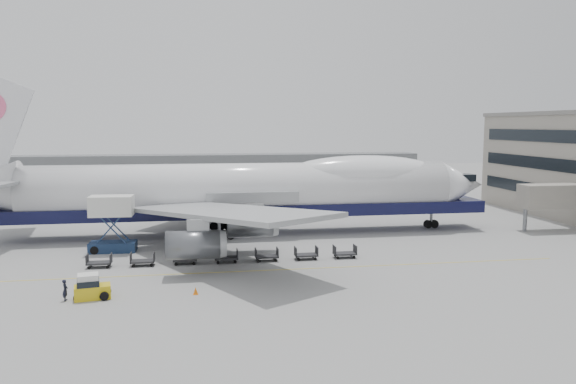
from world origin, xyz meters
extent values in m
plane|color=gray|center=(0.00, 0.00, 0.00)|extent=(260.00, 260.00, 0.00)
cube|color=gold|center=(0.00, -6.00, 0.01)|extent=(60.00, 0.15, 0.01)
cube|color=gray|center=(40.00, 8.00, 4.50)|extent=(9.00, 3.00, 3.00)
cylinder|color=slate|center=(36.00, 8.00, 1.50)|extent=(0.50, 0.50, 3.00)
cube|color=slate|center=(-10.00, 70.00, 3.50)|extent=(110.00, 8.00, 7.00)
cylinder|color=white|center=(0.00, 12.00, 5.70)|extent=(52.00, 6.40, 6.40)
cube|color=#0E0F33|center=(1.00, 12.00, 3.14)|extent=(60.00, 5.76, 1.50)
cone|color=white|center=(29.00, 12.00, 5.70)|extent=(6.00, 6.40, 6.40)
ellipsoid|color=white|center=(15.60, 12.00, 7.46)|extent=(20.67, 5.78, 4.56)
cube|color=#9EA0A3|center=(-3.00, -2.28, 5.10)|extent=(20.35, 26.74, 2.26)
cube|color=#9EA0A3|center=(-3.00, 26.28, 5.10)|extent=(20.35, 26.74, 2.26)
cylinder|color=#595B60|center=(-6.00, 31.00, 2.90)|extent=(4.80, 2.60, 2.60)
cylinder|color=#595B60|center=(0.00, 22.00, 2.90)|extent=(4.80, 2.60, 2.60)
cylinder|color=#595B60|center=(0.00, 2.00, 2.90)|extent=(4.80, 2.60, 2.60)
cylinder|color=#595B60|center=(-6.00, -7.00, 2.90)|extent=(4.80, 2.60, 2.60)
cylinder|color=slate|center=(25.00, 12.00, 1.25)|extent=(0.36, 0.36, 2.50)
cylinder|color=black|center=(25.00, 12.00, 0.55)|extent=(1.10, 0.45, 1.10)
cylinder|color=slate|center=(-3.00, 9.00, 1.25)|extent=(0.36, 0.36, 2.50)
cylinder|color=black|center=(-3.00, 9.00, 0.55)|extent=(1.10, 0.45, 1.10)
cylinder|color=slate|center=(-3.00, 15.00, 1.25)|extent=(0.36, 0.36, 2.50)
cylinder|color=black|center=(-3.00, 15.00, 0.55)|extent=(1.10, 0.45, 1.10)
cube|color=#192C4C|center=(-14.61, 4.50, 0.54)|extent=(4.96, 2.51, 1.07)
cube|color=silver|center=(-14.61, 4.50, 5.00)|extent=(4.58, 2.69, 2.15)
cube|color=#192C4C|center=(-14.61, 3.43, 2.80)|extent=(3.49, 0.24, 3.86)
cube|color=#192C4C|center=(-14.61, 5.57, 2.80)|extent=(3.49, 0.24, 3.86)
cube|color=slate|center=(-14.61, 6.06, 5.00)|extent=(2.38, 1.25, 0.15)
cylinder|color=black|center=(-16.37, 3.52, 0.44)|extent=(0.88, 0.34, 0.88)
cylinder|color=black|center=(-16.37, 5.48, 0.44)|extent=(0.88, 0.34, 0.88)
cylinder|color=black|center=(-12.85, 3.52, 0.44)|extent=(0.88, 0.34, 0.88)
cylinder|color=black|center=(-12.85, 5.48, 0.44)|extent=(0.88, 0.34, 0.88)
cube|color=gold|center=(-13.82, -12.31, 0.54)|extent=(2.94, 1.91, 1.07)
cube|color=silver|center=(-14.11, -12.36, 1.51)|extent=(1.77, 1.61, 0.97)
cube|color=black|center=(-14.11, -12.36, 1.31)|extent=(1.88, 1.72, 0.49)
cylinder|color=black|center=(-14.80, -12.95, 0.34)|extent=(0.68, 0.29, 0.68)
cylinder|color=black|center=(-14.80, -11.68, 0.34)|extent=(0.68, 0.29, 0.68)
cylinder|color=black|center=(-12.85, -12.95, 0.34)|extent=(0.68, 0.29, 0.68)
cylinder|color=black|center=(-12.85, -11.68, 0.34)|extent=(0.68, 0.29, 0.68)
imported|color=black|center=(-15.82, -12.51, 0.84)|extent=(0.40, 0.61, 1.68)
cone|color=orange|center=(-5.81, -12.51, 0.30)|extent=(0.39, 0.39, 0.61)
cube|color=orange|center=(-5.81, -12.51, 0.02)|extent=(0.41, 0.41, 0.03)
cube|color=#2D2D30|center=(-14.94, -2.31, 0.45)|extent=(2.30, 1.35, 0.18)
cube|color=#2D2D30|center=(-16.04, -2.31, 0.85)|extent=(0.08, 1.35, 0.90)
cube|color=#2D2D30|center=(-13.84, -2.31, 0.85)|extent=(0.08, 1.35, 0.90)
cylinder|color=black|center=(-15.79, -2.86, 0.15)|extent=(0.30, 0.12, 0.30)
cylinder|color=black|center=(-15.79, -1.76, 0.15)|extent=(0.30, 0.12, 0.30)
cylinder|color=black|center=(-14.09, -2.86, 0.15)|extent=(0.30, 0.12, 0.30)
cylinder|color=black|center=(-14.09, -1.76, 0.15)|extent=(0.30, 0.12, 0.30)
cube|color=#2D2D30|center=(-10.89, -2.31, 0.45)|extent=(2.30, 1.35, 0.18)
cube|color=#2D2D30|center=(-11.99, -2.31, 0.85)|extent=(0.08, 1.35, 0.90)
cube|color=#2D2D30|center=(-9.79, -2.31, 0.85)|extent=(0.08, 1.35, 0.90)
cylinder|color=black|center=(-11.74, -2.86, 0.15)|extent=(0.30, 0.12, 0.30)
cylinder|color=black|center=(-11.74, -1.76, 0.15)|extent=(0.30, 0.12, 0.30)
cylinder|color=black|center=(-10.04, -2.86, 0.15)|extent=(0.30, 0.12, 0.30)
cylinder|color=black|center=(-10.04, -1.76, 0.15)|extent=(0.30, 0.12, 0.30)
cube|color=#2D2D30|center=(-6.84, -2.31, 0.45)|extent=(2.30, 1.35, 0.18)
cube|color=#2D2D30|center=(-7.94, -2.31, 0.85)|extent=(0.08, 1.35, 0.90)
cube|color=#2D2D30|center=(-5.74, -2.31, 0.85)|extent=(0.08, 1.35, 0.90)
cylinder|color=black|center=(-7.69, -2.86, 0.15)|extent=(0.30, 0.12, 0.30)
cylinder|color=black|center=(-7.69, -1.76, 0.15)|extent=(0.30, 0.12, 0.30)
cylinder|color=black|center=(-5.99, -2.86, 0.15)|extent=(0.30, 0.12, 0.30)
cylinder|color=black|center=(-5.99, -1.76, 0.15)|extent=(0.30, 0.12, 0.30)
cube|color=#2D2D30|center=(-2.79, -2.31, 0.45)|extent=(2.30, 1.35, 0.18)
cube|color=#2D2D30|center=(-3.89, -2.31, 0.85)|extent=(0.08, 1.35, 0.90)
cube|color=#2D2D30|center=(-1.69, -2.31, 0.85)|extent=(0.08, 1.35, 0.90)
cylinder|color=black|center=(-3.64, -2.86, 0.15)|extent=(0.30, 0.12, 0.30)
cylinder|color=black|center=(-3.64, -1.76, 0.15)|extent=(0.30, 0.12, 0.30)
cylinder|color=black|center=(-1.94, -2.86, 0.15)|extent=(0.30, 0.12, 0.30)
cylinder|color=black|center=(-1.94, -1.76, 0.15)|extent=(0.30, 0.12, 0.30)
cube|color=#2D2D30|center=(1.26, -2.31, 0.45)|extent=(2.30, 1.35, 0.18)
cube|color=#2D2D30|center=(0.16, -2.31, 0.85)|extent=(0.08, 1.35, 0.90)
cube|color=#2D2D30|center=(2.36, -2.31, 0.85)|extent=(0.08, 1.35, 0.90)
cylinder|color=black|center=(0.41, -2.86, 0.15)|extent=(0.30, 0.12, 0.30)
cylinder|color=black|center=(0.41, -1.76, 0.15)|extent=(0.30, 0.12, 0.30)
cylinder|color=black|center=(2.11, -2.86, 0.15)|extent=(0.30, 0.12, 0.30)
cylinder|color=black|center=(2.11, -1.76, 0.15)|extent=(0.30, 0.12, 0.30)
cube|color=#2D2D30|center=(5.31, -2.31, 0.45)|extent=(2.30, 1.35, 0.18)
cube|color=#2D2D30|center=(4.21, -2.31, 0.85)|extent=(0.08, 1.35, 0.90)
cube|color=#2D2D30|center=(6.41, -2.31, 0.85)|extent=(0.08, 1.35, 0.90)
cylinder|color=black|center=(4.46, -2.86, 0.15)|extent=(0.30, 0.12, 0.30)
cylinder|color=black|center=(4.46, -1.76, 0.15)|extent=(0.30, 0.12, 0.30)
cylinder|color=black|center=(6.16, -2.86, 0.15)|extent=(0.30, 0.12, 0.30)
cylinder|color=black|center=(6.16, -1.76, 0.15)|extent=(0.30, 0.12, 0.30)
cube|color=#2D2D30|center=(9.36, -2.31, 0.45)|extent=(2.30, 1.35, 0.18)
cube|color=#2D2D30|center=(8.26, -2.31, 0.85)|extent=(0.08, 1.35, 0.90)
cube|color=#2D2D30|center=(10.46, -2.31, 0.85)|extent=(0.08, 1.35, 0.90)
cylinder|color=black|center=(8.51, -2.86, 0.15)|extent=(0.30, 0.12, 0.30)
cylinder|color=black|center=(8.51, -1.76, 0.15)|extent=(0.30, 0.12, 0.30)
cylinder|color=black|center=(10.21, -2.86, 0.15)|extent=(0.30, 0.12, 0.30)
cylinder|color=black|center=(10.21, -1.76, 0.15)|extent=(0.30, 0.12, 0.30)
camera|label=1|loc=(-5.57, -57.15, 13.64)|focal=35.00mm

